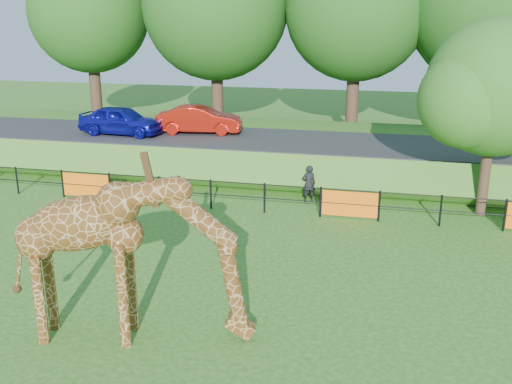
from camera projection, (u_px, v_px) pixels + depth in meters
ground at (188, 325)px, 12.97m from camera, size 90.00×90.00×0.00m
giraffe at (132, 259)px, 11.93m from camera, size 5.24×1.91×3.68m
perimeter_fence at (264, 198)px, 20.25m from camera, size 28.07×0.10×1.10m
embankment at (298, 150)px, 27.20m from camera, size 40.00×9.00×1.30m
road at (293, 141)px, 25.59m from camera, size 40.00×5.00×0.12m
car_blue at (121, 120)px, 26.60m from camera, size 4.08×1.86×1.36m
car_red at (199, 120)px, 26.93m from camera, size 4.12×1.95×1.31m
visitor at (309, 184)px, 21.38m from camera, size 0.61×0.51×1.43m
tree_east at (498, 93)px, 19.00m from camera, size 5.40×4.71×6.76m
bg_tree_line at (355, 8)px, 30.91m from camera, size 37.30×8.80×11.82m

